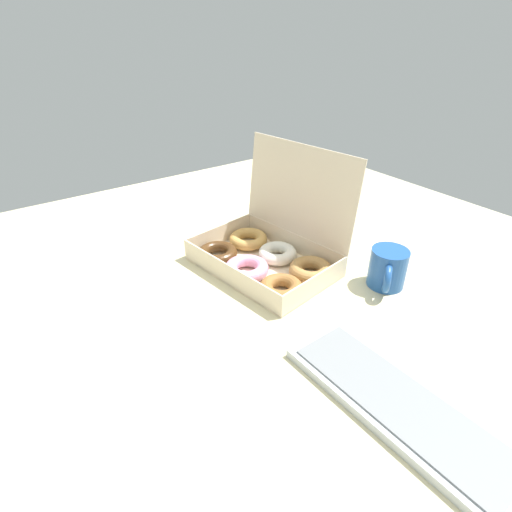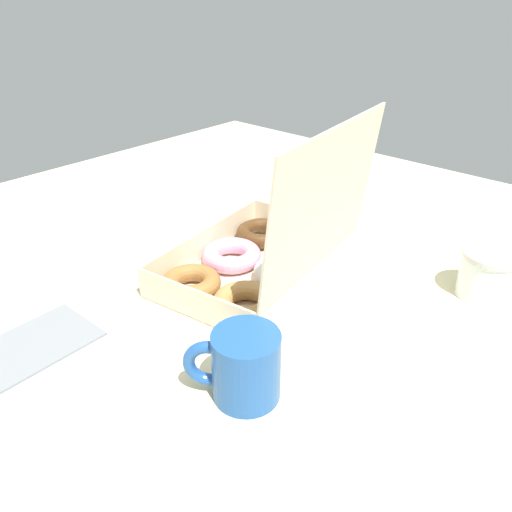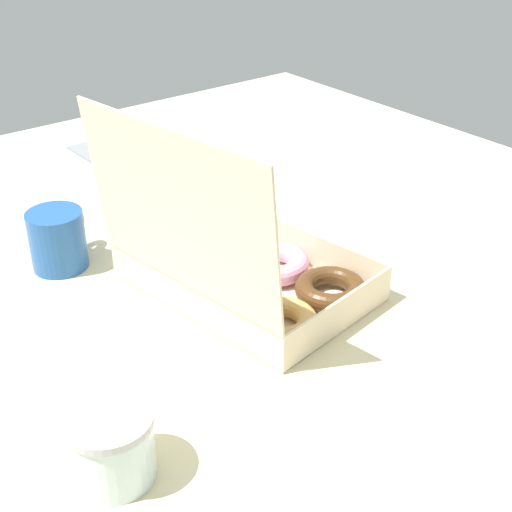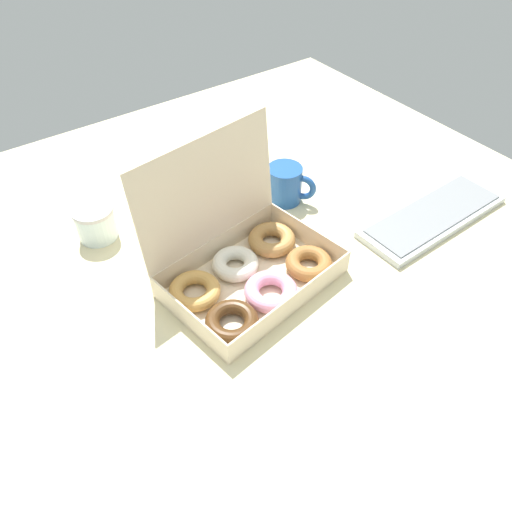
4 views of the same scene
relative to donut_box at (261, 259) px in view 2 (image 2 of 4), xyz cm
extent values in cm
cube|color=beige|center=(4.83, 0.43, -4.80)|extent=(180.00, 180.00, 2.00)
cube|color=beige|center=(-0.02, -1.45, -3.60)|extent=(41.35, 30.97, 0.40)
cube|color=beige|center=(-18.58, -4.26, -0.43)|extent=(4.23, 25.33, 5.93)
cube|color=beige|center=(18.54, 1.37, -0.43)|extent=(4.23, 25.33, 5.93)
cube|color=beige|center=(1.87, -13.88, -0.43)|extent=(36.78, 5.97, 5.93)
cube|color=beige|center=(-1.91, 10.99, -0.43)|extent=(36.78, 5.97, 5.93)
cube|color=beige|center=(-2.15, 12.55, 15.24)|extent=(37.99, 8.81, 25.46)
torus|color=#482D15|center=(-11.09, -9.48, -1.64)|extent=(12.16, 12.16, 3.17)
torus|color=pink|center=(0.68, -7.39, -1.64)|extent=(16.97, 16.97, 3.46)
torus|color=olive|center=(13.27, -5.52, -1.64)|extent=(13.74, 13.74, 3.43)
torus|color=tan|center=(-13.00, 2.66, -1.64)|extent=(13.08, 13.08, 3.20)
torus|color=white|center=(-0.87, 4.50, -1.64)|extent=(15.54, 15.54, 3.38)
torus|color=#AF7F45|center=(11.23, 6.31, -1.64)|extent=(16.32, 16.32, 3.57)
cylinder|color=#215199|center=(25.45, 19.69, 1.35)|extent=(9.50, 9.50, 10.30)
torus|color=#215199|center=(28.50, 15.61, 1.35)|extent=(5.85, 7.01, 7.48)
cylinder|color=black|center=(25.45, 19.69, 4.65)|extent=(8.36, 8.36, 0.62)
cylinder|color=silver|center=(-22.31, 35.04, 0.14)|extent=(9.76, 9.76, 7.88)
cylinder|color=#B2B2B7|center=(-22.31, 35.04, 4.58)|extent=(10.25, 10.25, 1.00)
camera|label=1|loc=(76.22, -58.38, 56.13)|focal=28.00mm
camera|label=2|loc=(63.30, 55.42, 47.43)|focal=35.00mm
camera|label=3|loc=(-78.64, 58.47, 59.14)|focal=50.00mm
camera|label=4|loc=(-45.43, -66.16, 80.72)|focal=35.00mm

